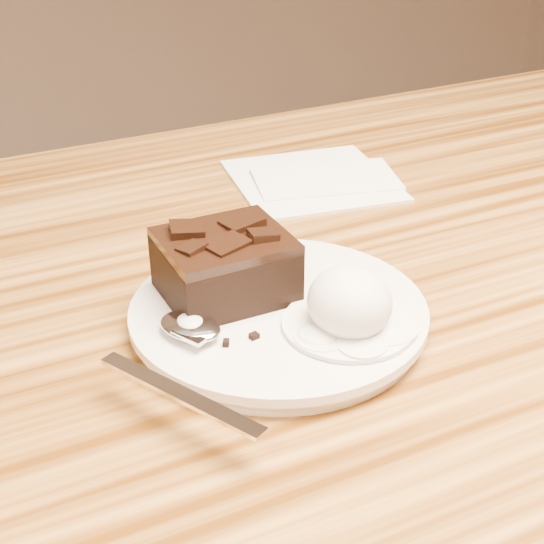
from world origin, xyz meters
name	(u,v)px	position (x,y,z in m)	size (l,w,h in m)	color
plate	(278,317)	(-0.10, -0.02, 0.76)	(0.21, 0.21, 0.02)	silver
brownie	(225,270)	(-0.13, 0.02, 0.79)	(0.09, 0.07, 0.04)	black
ice_cream_scoop	(349,302)	(-0.07, -0.06, 0.79)	(0.06, 0.06, 0.05)	white
melt_puddle	(348,325)	(-0.07, -0.06, 0.77)	(0.09, 0.09, 0.00)	white
spoon	(190,328)	(-0.17, -0.02, 0.77)	(0.03, 0.18, 0.01)	silver
napkin	(312,179)	(0.05, 0.20, 0.75)	(0.15, 0.15, 0.01)	white
crumb_a	(254,336)	(-0.13, -0.04, 0.77)	(0.01, 0.01, 0.00)	black
crumb_b	(369,316)	(-0.05, -0.06, 0.77)	(0.01, 0.01, 0.00)	black
crumb_c	(226,343)	(-0.15, -0.04, 0.77)	(0.01, 0.00, 0.00)	black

